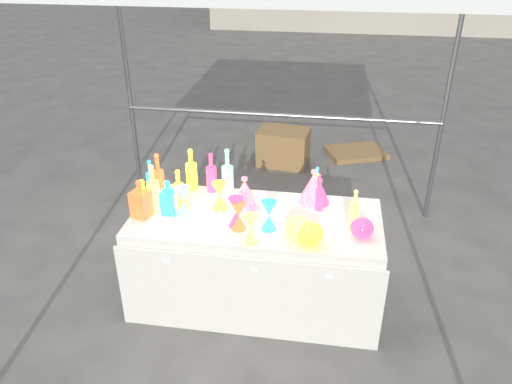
# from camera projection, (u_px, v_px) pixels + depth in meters

# --- Properties ---
(ground) EXTENTS (80.00, 80.00, 0.00)m
(ground) POSITION_uv_depth(u_px,v_px,m) (256.00, 297.00, 3.96)
(ground) COLOR slate
(ground) RESTS_ON ground
(display_table) EXTENTS (1.84, 0.83, 0.75)m
(display_table) POSITION_uv_depth(u_px,v_px,m) (256.00, 259.00, 3.77)
(display_table) COLOR white
(display_table) RESTS_ON ground
(cardboard_box_closed) EXTENTS (0.64, 0.50, 0.43)m
(cardboard_box_closed) POSITION_uv_depth(u_px,v_px,m) (283.00, 147.00, 6.07)
(cardboard_box_closed) COLOR olive
(cardboard_box_closed) RESTS_ON ground
(cardboard_box_flat) EXTENTS (0.84, 0.73, 0.06)m
(cardboard_box_flat) POSITION_uv_depth(u_px,v_px,m) (356.00, 152.00, 6.38)
(cardboard_box_flat) COLOR olive
(cardboard_box_flat) RESTS_ON ground
(bottle_0) EXTENTS (0.10, 0.10, 0.34)m
(bottle_0) POSITION_uv_depth(u_px,v_px,m) (191.00, 169.00, 3.90)
(bottle_0) COLOR #CD4E13
(bottle_0) RESTS_ON display_table
(bottle_1) EXTENTS (0.07, 0.07, 0.30)m
(bottle_1) POSITION_uv_depth(u_px,v_px,m) (151.00, 178.00, 3.81)
(bottle_1) COLOR #178028
(bottle_1) RESTS_ON display_table
(bottle_2) EXTENTS (0.09, 0.09, 0.39)m
(bottle_2) POSITION_uv_depth(u_px,v_px,m) (159.00, 177.00, 3.72)
(bottle_2) COLOR orange
(bottle_2) RESTS_ON display_table
(bottle_3) EXTENTS (0.11, 0.11, 0.32)m
(bottle_3) POSITION_uv_depth(u_px,v_px,m) (211.00, 172.00, 3.87)
(bottle_3) COLOR #1D3EAE
(bottle_3) RESTS_ON display_table
(bottle_4) EXTENTS (0.11, 0.11, 0.38)m
(bottle_4) POSITION_uv_depth(u_px,v_px,m) (153.00, 188.00, 3.58)
(bottle_4) COLOR #12726C
(bottle_4) RESTS_ON display_table
(bottle_5) EXTENTS (0.11, 0.11, 0.40)m
(bottle_5) POSITION_uv_depth(u_px,v_px,m) (228.00, 173.00, 3.76)
(bottle_5) COLOR #BB2572
(bottle_5) RESTS_ON display_table
(bottle_6) EXTENTS (0.10, 0.10, 0.32)m
(bottle_6) POSITION_uv_depth(u_px,v_px,m) (179.00, 189.00, 3.63)
(bottle_6) COLOR #CD4E13
(bottle_6) RESTS_ON display_table
(decanter_0) EXTENTS (0.15, 0.15, 0.27)m
(decanter_0) POSITION_uv_depth(u_px,v_px,m) (143.00, 196.00, 3.58)
(decanter_0) COLOR #CD4E13
(decanter_0) RESTS_ON display_table
(decanter_1) EXTENTS (0.15, 0.15, 0.29)m
(decanter_1) POSITION_uv_depth(u_px,v_px,m) (140.00, 198.00, 3.54)
(decanter_1) COLOR orange
(decanter_1) RESTS_ON display_table
(decanter_2) EXTENTS (0.12, 0.12, 0.27)m
(decanter_2) POSITION_uv_depth(u_px,v_px,m) (168.00, 197.00, 3.58)
(decanter_2) COLOR #178028
(decanter_2) RESTS_ON display_table
(hourglass_0) EXTENTS (0.13, 0.13, 0.20)m
(hourglass_0) POSITION_uv_depth(u_px,v_px,m) (239.00, 216.00, 3.40)
(hourglass_0) COLOR orange
(hourglass_0) RESTS_ON display_table
(hourglass_1) EXTENTS (0.14, 0.14, 0.22)m
(hourglass_1) POSITION_uv_depth(u_px,v_px,m) (236.00, 212.00, 3.44)
(hourglass_1) COLOR #1D3EAE
(hourglass_1) RESTS_ON display_table
(hourglass_2) EXTENTS (0.13, 0.13, 0.21)m
(hourglass_2) POSITION_uv_depth(u_px,v_px,m) (250.00, 229.00, 3.26)
(hourglass_2) COLOR #12726C
(hourglass_2) RESTS_ON display_table
(hourglass_3) EXTENTS (0.15, 0.15, 0.23)m
(hourglass_3) POSITION_uv_depth(u_px,v_px,m) (183.00, 201.00, 3.56)
(hourglass_3) COLOR #BB2572
(hourglass_3) RESTS_ON display_table
(hourglass_4) EXTENTS (0.12, 0.12, 0.21)m
(hourglass_4) POSITION_uv_depth(u_px,v_px,m) (220.00, 196.00, 3.65)
(hourglass_4) COLOR #CD4E13
(hourglass_4) RESTS_ON display_table
(hourglass_5) EXTENTS (0.11, 0.11, 0.22)m
(hourglass_5) POSITION_uv_depth(u_px,v_px,m) (269.00, 216.00, 3.40)
(hourglass_5) COLOR #178028
(hourglass_5) RESTS_ON display_table
(globe_0) EXTENTS (0.20, 0.20, 0.15)m
(globe_0) POSITION_uv_depth(u_px,v_px,m) (310.00, 235.00, 3.24)
(globe_0) COLOR #CD4E13
(globe_0) RESTS_ON display_table
(globe_1) EXTENTS (0.24, 0.24, 0.15)m
(globe_1) POSITION_uv_depth(u_px,v_px,m) (298.00, 230.00, 3.30)
(globe_1) COLOR #12726C
(globe_1) RESTS_ON display_table
(globe_3) EXTENTS (0.17, 0.17, 0.13)m
(globe_3) POSITION_uv_depth(u_px,v_px,m) (362.00, 229.00, 3.33)
(globe_3) COLOR #1D3EAE
(globe_3) RESTS_ON display_table
(lampshade_0) EXTENTS (0.26, 0.26, 0.24)m
(lampshade_0) POSITION_uv_depth(u_px,v_px,m) (245.00, 192.00, 3.67)
(lampshade_0) COLOR #FEAB35
(lampshade_0) RESTS_ON display_table
(lampshade_1) EXTENTS (0.28, 0.28, 0.26)m
(lampshade_1) POSITION_uv_depth(u_px,v_px,m) (313.00, 186.00, 3.73)
(lampshade_1) COLOR #FEAB35
(lampshade_1) RESTS_ON display_table
(lampshade_2) EXTENTS (0.25, 0.25, 0.23)m
(lampshade_2) POSITION_uv_depth(u_px,v_px,m) (317.00, 188.00, 3.73)
(lampshade_2) COLOR #1D3EAE
(lampshade_2) RESTS_ON display_table
(lampshade_3) EXTENTS (0.22, 0.22, 0.23)m
(lampshade_3) POSITION_uv_depth(u_px,v_px,m) (315.00, 188.00, 3.73)
(lampshade_3) COLOR #12726C
(lampshade_3) RESTS_ON display_table
(bottle_8) EXTENTS (0.07, 0.07, 0.26)m
(bottle_8) POSITION_uv_depth(u_px,v_px,m) (317.00, 182.00, 3.79)
(bottle_8) COLOR #178028
(bottle_8) RESTS_ON display_table
(bottle_10) EXTENTS (0.06, 0.06, 0.26)m
(bottle_10) POSITION_uv_depth(u_px,v_px,m) (320.00, 194.00, 3.62)
(bottle_10) COLOR #1D3EAE
(bottle_10) RESTS_ON display_table
(bottle_11) EXTENTS (0.08, 0.08, 0.30)m
(bottle_11) POSITION_uv_depth(u_px,v_px,m) (354.00, 210.00, 3.38)
(bottle_11) COLOR #12726C
(bottle_11) RESTS_ON display_table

